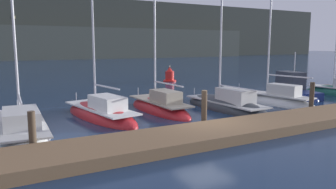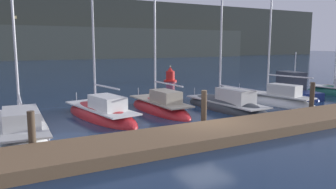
{
  "view_description": "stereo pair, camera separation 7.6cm",
  "coord_description": "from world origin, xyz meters",
  "px_view_note": "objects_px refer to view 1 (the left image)",
  "views": [
    {
      "loc": [
        -9.13,
        -12.99,
        4.1
      ],
      "look_at": [
        0.0,
        3.85,
        1.2
      ],
      "focal_mm": 35.0,
      "sensor_mm": 36.0,
      "label": 1
    },
    {
      "loc": [
        -9.06,
        -13.03,
        4.1
      ],
      "look_at": [
        0.0,
        3.85,
        1.2
      ],
      "focal_mm": 35.0,
      "sensor_mm": 36.0,
      "label": 2
    }
  ],
  "objects_px": {
    "sailboat_berth_3": "(21,129)",
    "sailboat_berth_6": "(226,107)",
    "channel_buoy": "(170,76)",
    "rowboat_adrift": "(330,87)",
    "sailboat_berth_4": "(101,116)",
    "motorboat_berth_8": "(293,93)",
    "sailboat_berth_5": "(160,109)",
    "sailboat_berth_7": "(274,102)"
  },
  "relations": [
    {
      "from": "sailboat_berth_3",
      "to": "sailboat_berth_6",
      "type": "distance_m",
      "value": 12.1
    },
    {
      "from": "channel_buoy",
      "to": "rowboat_adrift",
      "type": "xyz_separation_m",
      "value": [
        11.4,
        -12.1,
        -0.65
      ]
    },
    {
      "from": "sailboat_berth_4",
      "to": "motorboat_berth_8",
      "type": "height_order",
      "value": "sailboat_berth_4"
    },
    {
      "from": "sailboat_berth_3",
      "to": "sailboat_berth_5",
      "type": "distance_m",
      "value": 8.14
    },
    {
      "from": "sailboat_berth_3",
      "to": "sailboat_berth_7",
      "type": "xyz_separation_m",
      "value": [
        16.24,
        -0.32,
        0.02
      ]
    },
    {
      "from": "channel_buoy",
      "to": "sailboat_berth_4",
      "type": "bearing_deg",
      "value": -130.46
    },
    {
      "from": "sailboat_berth_3",
      "to": "motorboat_berth_8",
      "type": "bearing_deg",
      "value": 4.01
    },
    {
      "from": "sailboat_berth_4",
      "to": "sailboat_berth_7",
      "type": "bearing_deg",
      "value": -7.3
    },
    {
      "from": "motorboat_berth_8",
      "to": "sailboat_berth_3",
      "type": "bearing_deg",
      "value": -175.99
    },
    {
      "from": "channel_buoy",
      "to": "sailboat_berth_7",
      "type": "bearing_deg",
      "value": -91.87
    },
    {
      "from": "rowboat_adrift",
      "to": "sailboat_berth_4",
      "type": "bearing_deg",
      "value": -173.89
    },
    {
      "from": "sailboat_berth_4",
      "to": "sailboat_berth_6",
      "type": "xyz_separation_m",
      "value": [
        7.84,
        -1.43,
        0.0
      ]
    },
    {
      "from": "sailboat_berth_7",
      "to": "sailboat_berth_6",
      "type": "bearing_deg",
      "value": 178.51
    },
    {
      "from": "sailboat_berth_4",
      "to": "motorboat_berth_8",
      "type": "bearing_deg",
      "value": 0.72
    },
    {
      "from": "sailboat_berth_5",
      "to": "motorboat_berth_8",
      "type": "xyz_separation_m",
      "value": [
        12.11,
        0.17,
        0.18
      ]
    },
    {
      "from": "channel_buoy",
      "to": "sailboat_berth_5",
      "type": "bearing_deg",
      "value": -120.82
    },
    {
      "from": "sailboat_berth_3",
      "to": "rowboat_adrift",
      "type": "bearing_deg",
      "value": 7.63
    },
    {
      "from": "sailboat_berth_4",
      "to": "rowboat_adrift",
      "type": "bearing_deg",
      "value": 6.11
    },
    {
      "from": "rowboat_adrift",
      "to": "sailboat_berth_3",
      "type": "bearing_deg",
      "value": -172.37
    },
    {
      "from": "sailboat_berth_3",
      "to": "motorboat_berth_8",
      "type": "xyz_separation_m",
      "value": [
        20.16,
        1.41,
        0.18
      ]
    },
    {
      "from": "sailboat_berth_3",
      "to": "sailboat_berth_5",
      "type": "height_order",
      "value": "sailboat_berth_3"
    },
    {
      "from": "rowboat_adrift",
      "to": "sailboat_berth_6",
      "type": "bearing_deg",
      "value": -166.07
    },
    {
      "from": "sailboat_berth_3",
      "to": "sailboat_berth_5",
      "type": "bearing_deg",
      "value": 8.82
    },
    {
      "from": "sailboat_berth_4",
      "to": "sailboat_berth_7",
      "type": "relative_size",
      "value": 1.14
    },
    {
      "from": "sailboat_berth_6",
      "to": "sailboat_berth_5",
      "type": "bearing_deg",
      "value": 160.22
    },
    {
      "from": "sailboat_berth_5",
      "to": "motorboat_berth_8",
      "type": "distance_m",
      "value": 12.12
    },
    {
      "from": "motorboat_berth_8",
      "to": "sailboat_berth_6",
      "type": "bearing_deg",
      "value": -168.58
    },
    {
      "from": "sailboat_berth_4",
      "to": "sailboat_berth_6",
      "type": "distance_m",
      "value": 7.97
    },
    {
      "from": "sailboat_berth_4",
      "to": "sailboat_berth_6",
      "type": "relative_size",
      "value": 1.05
    },
    {
      "from": "sailboat_berth_4",
      "to": "channel_buoy",
      "type": "distance_m",
      "value": 19.27
    },
    {
      "from": "sailboat_berth_3",
      "to": "rowboat_adrift",
      "type": "distance_m",
      "value": 28.42
    },
    {
      "from": "sailboat_berth_3",
      "to": "sailboat_berth_6",
      "type": "xyz_separation_m",
      "value": [
        12.1,
        -0.21,
        -0.01
      ]
    },
    {
      "from": "sailboat_berth_3",
      "to": "motorboat_berth_8",
      "type": "height_order",
      "value": "sailboat_berth_3"
    },
    {
      "from": "sailboat_berth_3",
      "to": "sailboat_berth_6",
      "type": "bearing_deg",
      "value": -1.01
    },
    {
      "from": "sailboat_berth_4",
      "to": "sailboat_berth_7",
      "type": "xyz_separation_m",
      "value": [
        11.98,
        -1.53,
        0.03
      ]
    },
    {
      "from": "sailboat_berth_6",
      "to": "channel_buoy",
      "type": "xyz_separation_m",
      "value": [
        4.67,
        16.08,
        0.53
      ]
    },
    {
      "from": "sailboat_berth_7",
      "to": "rowboat_adrift",
      "type": "distance_m",
      "value": 12.61
    },
    {
      "from": "rowboat_adrift",
      "to": "sailboat_berth_7",
      "type": "bearing_deg",
      "value": -161.06
    },
    {
      "from": "sailboat_berth_4",
      "to": "motorboat_berth_8",
      "type": "xyz_separation_m",
      "value": [
        15.89,
        0.2,
        0.19
      ]
    },
    {
      "from": "sailboat_berth_7",
      "to": "rowboat_adrift",
      "type": "relative_size",
      "value": 3.35
    },
    {
      "from": "channel_buoy",
      "to": "rowboat_adrift",
      "type": "distance_m",
      "value": 16.64
    },
    {
      "from": "sailboat_berth_3",
      "to": "rowboat_adrift",
      "type": "xyz_separation_m",
      "value": [
        28.16,
        3.77,
        -0.13
      ]
    }
  ]
}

